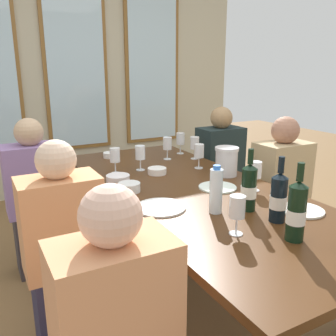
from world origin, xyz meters
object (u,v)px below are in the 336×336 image
object	(u,v)px
tasting_bowl_1	(118,178)
wine_glass_7	(195,144)
metal_pitcher	(226,161)
seated_person_1	(219,173)
wine_bottle_1	(297,211)
wine_bottle_0	(279,197)
water_bottle	(216,191)
white_plate_0	(218,187)
tasting_bowl_0	(129,187)
wine_bottle_2	(249,187)
wine_glass_2	(115,156)
seated_person_0	(36,201)
seated_person_3	(279,198)
white_plate_2	(302,210)
tasting_bowl_3	(111,155)
wine_glass_1	(180,140)
wine_glass_4	(256,171)
wine_glass_0	(140,154)
tasting_bowl_2	(157,171)
wine_glass_6	(237,208)
wine_glass_3	(199,152)
seated_person_2	(64,254)
white_plate_1	(161,207)
dining_table	(191,199)
wine_glass_5	(167,145)

from	to	relation	value
tasting_bowl_1	wine_glass_7	bearing A→B (deg)	20.19
metal_pitcher	seated_person_1	size ratio (longest dim) A/B	0.17
metal_pitcher	wine_bottle_1	xyz separation A→B (m)	(-0.32, -0.88, 0.03)
wine_bottle_0	seated_person_1	distance (m)	1.56
water_bottle	wine_glass_7	xyz separation A→B (m)	(0.49, 0.97, 0.00)
white_plate_0	tasting_bowl_0	xyz separation A→B (m)	(-0.48, 0.19, 0.02)
white_plate_0	wine_bottle_2	world-z (taller)	wine_bottle_2
wine_glass_2	seated_person_0	xyz separation A→B (m)	(-0.49, 0.30, -0.34)
seated_person_3	white_plate_0	bearing A→B (deg)	-169.35
white_plate_2	tasting_bowl_0	world-z (taller)	tasting_bowl_0
white_plate_2	tasting_bowl_3	size ratio (longest dim) A/B	1.73
wine_bottle_2	seated_person_0	distance (m)	1.52
metal_pitcher	wine_glass_1	distance (m)	0.69
wine_bottle_2	wine_glass_4	world-z (taller)	wine_bottle_2
metal_pitcher	white_plate_0	bearing A→B (deg)	-137.31
seated_person_1	white_plate_0	bearing A→B (deg)	-127.28
wine_glass_0	tasting_bowl_2	bearing A→B (deg)	-66.07
wine_glass_6	seated_person_1	world-z (taller)	seated_person_1
tasting_bowl_3	wine_glass_3	xyz separation A→B (m)	(0.44, -0.60, 0.10)
seated_person_2	wine_glass_7	bearing A→B (deg)	28.45
white_plate_1	seated_person_2	bearing A→B (deg)	161.59
seated_person_0	wine_bottle_2	bearing A→B (deg)	-55.58
wine_bottle_0	white_plate_0	bearing A→B (deg)	85.58
white_plate_2	wine_glass_6	bearing A→B (deg)	-173.96
tasting_bowl_2	tasting_bowl_3	xyz separation A→B (m)	(-0.11, 0.59, -0.00)
metal_pitcher	seated_person_3	world-z (taller)	seated_person_3
wine_glass_7	dining_table	bearing A→B (deg)	-123.99
white_plate_0	tasting_bowl_3	world-z (taller)	tasting_bowl_3
tasting_bowl_2	seated_person_0	size ratio (longest dim) A/B	0.11
wine_bottle_2	wine_glass_3	size ratio (longest dim) A/B	1.80
metal_pitcher	tasting_bowl_0	distance (m)	0.69
wine_glass_1	wine_glass_7	bearing A→B (deg)	-88.30
tasting_bowl_3	wine_glass_5	distance (m)	0.46
wine_glass_2	metal_pitcher	bearing A→B (deg)	-32.27
wine_glass_0	seated_person_2	xyz separation A→B (m)	(-0.67, -0.54, -0.33)
tasting_bowl_3	wine_glass_0	bearing A→B (deg)	-83.18
wine_glass_2	seated_person_3	distance (m)	1.21
metal_pitcher	seated_person_1	distance (m)	0.85
white_plate_1	tasting_bowl_2	xyz separation A→B (m)	(0.26, 0.56, 0.02)
tasting_bowl_1	wine_glass_3	bearing A→B (deg)	2.27
dining_table	metal_pitcher	world-z (taller)	metal_pitcher
water_bottle	seated_person_3	bearing A→B (deg)	25.60
wine_glass_3	seated_person_2	distance (m)	1.17
white_plate_2	wine_glass_1	world-z (taller)	wine_glass_1
seated_person_2	seated_person_3	size ratio (longest dim) A/B	1.00
metal_pitcher	seated_person_3	size ratio (longest dim) A/B	0.17
wine_glass_2	dining_table	bearing A→B (deg)	-60.12
wine_bottle_1	water_bottle	world-z (taller)	wine_bottle_1
wine_glass_1	wine_glass_2	xyz separation A→B (m)	(-0.68, -0.29, 0.00)
white_plate_2	wine_glass_4	world-z (taller)	wine_glass_4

